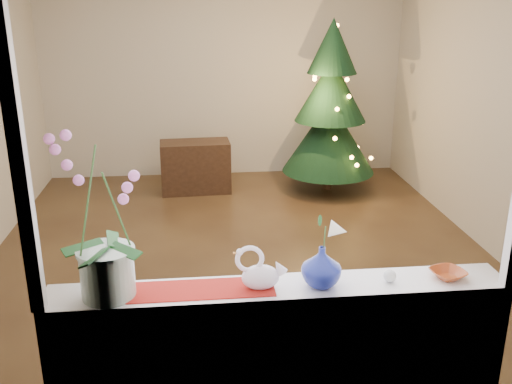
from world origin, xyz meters
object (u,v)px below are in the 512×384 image
at_px(paperweight, 390,276).
at_px(xmas_tree, 330,107).
at_px(amber_dish, 448,275).
at_px(side_table, 196,167).
at_px(orchid_pot, 102,217).
at_px(swan, 260,268).
at_px(blue_vase, 322,263).

relative_size(paperweight, xmas_tree, 0.03).
relative_size(amber_dish, xmas_tree, 0.07).
bearing_deg(side_table, xmas_tree, -5.80).
relative_size(orchid_pot, side_table, 0.95).
distance_m(swan, side_table, 4.24).
bearing_deg(blue_vase, paperweight, -0.59).
relative_size(orchid_pot, paperweight, 12.45).
relative_size(blue_vase, xmas_tree, 0.11).
bearing_deg(blue_vase, swan, 179.41).
bearing_deg(blue_vase, amber_dish, 0.77).
distance_m(swan, paperweight, 0.63).
xyz_separation_m(orchid_pot, xmas_tree, (1.98, 4.08, -0.31)).
relative_size(swan, xmas_tree, 0.12).
xyz_separation_m(blue_vase, paperweight, (0.34, -0.00, -0.08)).
bearing_deg(paperweight, amber_dish, 2.30).
bearing_deg(side_table, swan, -88.54).
bearing_deg(orchid_pot, swan, -0.02).
xyz_separation_m(swan, side_table, (-0.30, 4.17, -0.72)).
bearing_deg(amber_dish, swan, -179.66).
relative_size(amber_dish, side_table, 0.17).
bearing_deg(blue_vase, xmas_tree, 76.32).
distance_m(paperweight, side_table, 4.32).
relative_size(blue_vase, side_table, 0.28).
relative_size(swan, amber_dish, 1.75).
xyz_separation_m(swan, amber_dish, (0.92, 0.01, -0.09)).
distance_m(swan, blue_vase, 0.29).
height_order(swan, paperweight, swan).
relative_size(blue_vase, amber_dish, 1.64).
relative_size(orchid_pot, amber_dish, 5.57).
xyz_separation_m(orchid_pot, blue_vase, (0.99, -0.00, -0.27)).
distance_m(blue_vase, xmas_tree, 4.20).
height_order(swan, amber_dish, swan).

